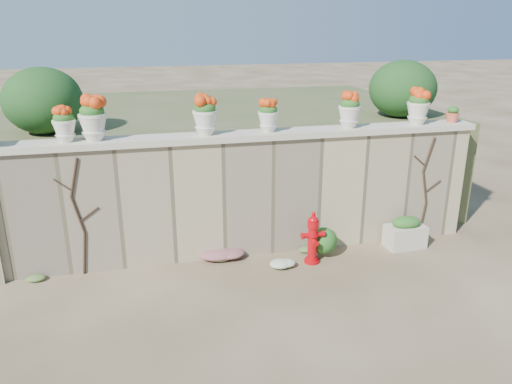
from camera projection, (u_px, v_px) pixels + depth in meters
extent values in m
plane|color=#4E3D27|center=(274.00, 304.00, 7.07)|extent=(80.00, 80.00, 0.00)
cube|color=tan|center=(247.00, 197.00, 8.40)|extent=(8.00, 0.40, 2.00)
cube|color=beige|center=(246.00, 136.00, 8.06)|extent=(8.10, 0.52, 0.10)
cube|color=#384C23|center=(216.00, 151.00, 11.34)|extent=(9.00, 6.00, 2.00)
ellipsoid|color=#143814|center=(43.00, 101.00, 8.30)|extent=(1.30, 1.30, 1.10)
ellipsoid|color=#143814|center=(403.00, 89.00, 9.74)|extent=(1.30, 1.30, 1.10)
cylinder|color=black|center=(84.00, 253.00, 7.83)|extent=(0.12, 0.04, 0.70)
cylinder|color=black|center=(78.00, 215.00, 7.61)|extent=(0.17, 0.04, 0.61)
cylinder|color=black|center=(74.00, 178.00, 7.42)|extent=(0.18, 0.04, 0.61)
cylinder|color=black|center=(89.00, 214.00, 7.65)|extent=(0.30, 0.02, 0.22)
cylinder|color=black|center=(62.00, 185.00, 7.41)|extent=(0.25, 0.02, 0.21)
cylinder|color=black|center=(422.00, 220.00, 9.12)|extent=(0.12, 0.04, 0.70)
cylinder|color=black|center=(425.00, 187.00, 8.90)|extent=(0.17, 0.04, 0.61)
cylinder|color=black|center=(429.00, 154.00, 8.71)|extent=(0.18, 0.04, 0.61)
cylinder|color=black|center=(433.00, 186.00, 8.94)|extent=(0.30, 0.02, 0.22)
cylinder|color=black|center=(419.00, 160.00, 8.70)|extent=(0.25, 0.02, 0.21)
cylinder|color=#B3060C|center=(312.00, 261.00, 8.30)|extent=(0.25, 0.25, 0.05)
cylinder|color=#B3060C|center=(312.00, 242.00, 8.19)|extent=(0.15, 0.15, 0.56)
cylinder|color=#B3060C|center=(313.00, 235.00, 8.15)|extent=(0.19, 0.19, 0.04)
cylinder|color=#B3060C|center=(313.00, 224.00, 8.09)|extent=(0.19, 0.19, 0.11)
ellipsoid|color=#B3060C|center=(313.00, 219.00, 8.06)|extent=(0.17, 0.17, 0.13)
cylinder|color=#B3060C|center=(314.00, 215.00, 8.04)|extent=(0.06, 0.06, 0.09)
cylinder|color=#B3060C|center=(305.00, 236.00, 8.12)|extent=(0.13, 0.09, 0.09)
cylinder|color=#B3060C|center=(320.00, 234.00, 8.18)|extent=(0.13, 0.09, 0.09)
cylinder|color=#B3060C|center=(315.00, 242.00, 8.09)|extent=(0.08, 0.09, 0.08)
cube|color=beige|center=(405.00, 236.00, 8.82)|extent=(0.70, 0.43, 0.40)
ellipsoid|color=#1E5119|center=(406.00, 222.00, 8.73)|extent=(0.54, 0.34, 0.20)
ellipsoid|color=#1E5119|center=(327.00, 240.00, 8.36)|extent=(0.68, 0.61, 0.65)
ellipsoid|color=#B42469|center=(225.00, 253.00, 8.36)|extent=(0.84, 0.56, 0.22)
ellipsoid|color=white|center=(287.00, 264.00, 8.05)|extent=(0.48, 0.38, 0.17)
ellipsoid|color=#1E5119|center=(63.00, 117.00, 7.32)|extent=(0.29, 0.29, 0.18)
ellipsoid|color=red|center=(63.00, 112.00, 7.30)|extent=(0.26, 0.26, 0.18)
ellipsoid|color=#1E5119|center=(92.00, 111.00, 7.38)|extent=(0.36, 0.36, 0.21)
ellipsoid|color=red|center=(91.00, 105.00, 7.35)|extent=(0.31, 0.31, 0.22)
ellipsoid|color=#1E5119|center=(205.00, 108.00, 7.76)|extent=(0.34, 0.34, 0.20)
ellipsoid|color=red|center=(205.00, 102.00, 7.73)|extent=(0.30, 0.30, 0.21)
ellipsoid|color=#1E5119|center=(268.00, 109.00, 8.01)|extent=(0.29, 0.29, 0.17)
ellipsoid|color=red|center=(268.00, 105.00, 7.98)|extent=(0.25, 0.25, 0.18)
ellipsoid|color=#1E5119|center=(350.00, 104.00, 8.30)|extent=(0.32, 0.32, 0.19)
ellipsoid|color=red|center=(350.00, 99.00, 8.27)|extent=(0.28, 0.28, 0.20)
ellipsoid|color=#1E5119|center=(419.00, 100.00, 8.57)|extent=(0.34, 0.34, 0.20)
ellipsoid|color=red|center=(420.00, 95.00, 8.55)|extent=(0.30, 0.30, 0.21)
ellipsoid|color=#1E5119|center=(453.00, 110.00, 8.79)|extent=(0.19, 0.19, 0.13)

